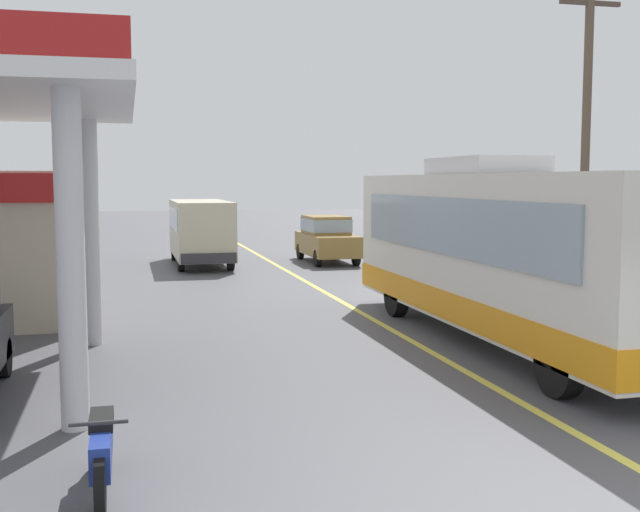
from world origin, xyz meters
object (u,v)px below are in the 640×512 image
(minibus_opposing_lane, at_px, (200,226))
(coach_bus_main, at_px, (505,256))
(motorcycle_parked_forecourt, at_px, (102,450))
(car_trailing_behind_bus, at_px, (326,236))

(minibus_opposing_lane, bearing_deg, coach_bus_main, -73.87)
(coach_bus_main, relative_size, motorcycle_parked_forecourt, 6.13)
(coach_bus_main, xyz_separation_m, car_trailing_behind_bus, (0.35, 15.68, -0.71))
(coach_bus_main, relative_size, minibus_opposing_lane, 1.80)
(coach_bus_main, xyz_separation_m, motorcycle_parked_forecourt, (-7.56, -5.94, -1.28))
(motorcycle_parked_forecourt, distance_m, car_trailing_behind_bus, 23.03)
(coach_bus_main, height_order, car_trailing_behind_bus, coach_bus_main)
(motorcycle_parked_forecourt, height_order, car_trailing_behind_bus, car_trailing_behind_bus)
(minibus_opposing_lane, distance_m, car_trailing_behind_bus, 4.94)
(minibus_opposing_lane, bearing_deg, car_trailing_behind_bus, -1.23)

